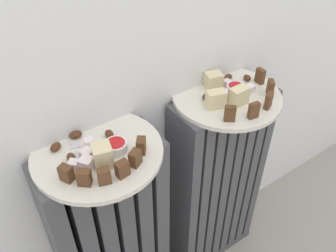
{
  "coord_description": "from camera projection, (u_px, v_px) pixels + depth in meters",
  "views": [
    {
      "loc": [
        -0.38,
        -0.26,
        1.2
      ],
      "look_at": [
        0.0,
        0.28,
        0.66
      ],
      "focal_mm": 38.69,
      "sensor_mm": 36.0,
      "label": 1
    }
  ],
  "objects": [
    {
      "name": "dark_cake_slice_right_4",
      "position": [
        260.0,
        76.0,
        0.95
      ],
      "size": [
        0.01,
        0.03,
        0.04
      ],
      "primitive_type": "cube",
      "rotation": [
        0.0,
        0.0,
        1.49
      ],
      "color": "#56351E",
      "rests_on": "plate_right"
    },
    {
      "name": "plate_left",
      "position": [
        98.0,
        152.0,
        0.77
      ],
      "size": [
        0.28,
        0.28,
        0.01
      ],
      "primitive_type": "cylinder",
      "color": "silver",
      "rests_on": "radiator_left"
    },
    {
      "name": "radiator_left",
      "position": [
        113.0,
        243.0,
        0.99
      ],
      "size": [
        0.3,
        0.12,
        0.66
      ],
      "color": "#47474C",
      "rests_on": "ground_plane"
    },
    {
      "name": "turkish_delight_right_0",
      "position": [
        227.0,
        83.0,
        0.95
      ],
      "size": [
        0.02,
        0.02,
        0.02
      ],
      "primitive_type": "cube",
      "rotation": [
        0.0,
        0.0,
        0.23
      ],
      "color": "white",
      "rests_on": "plate_right"
    },
    {
      "name": "fork",
      "position": [
        76.0,
        153.0,
        0.76
      ],
      "size": [
        0.04,
        0.09,
        0.0
      ],
      "color": "silver",
      "rests_on": "plate_left"
    },
    {
      "name": "turkish_delight_right_2",
      "position": [
        250.0,
        88.0,
        0.93
      ],
      "size": [
        0.02,
        0.02,
        0.02
      ],
      "primitive_type": "cube",
      "rotation": [
        0.0,
        0.0,
        0.13
      ],
      "color": "white",
      "rests_on": "plate_right"
    },
    {
      "name": "medjool_date_left_3",
      "position": [
        56.0,
        147.0,
        0.76
      ],
      "size": [
        0.03,
        0.03,
        0.01
      ],
      "primitive_type": "ellipsoid",
      "rotation": [
        0.0,
        0.0,
        0.62
      ],
      "color": "#4C2814",
      "rests_on": "plate_left"
    },
    {
      "name": "dark_cake_slice_right_2",
      "position": [
        269.0,
        101.0,
        0.87
      ],
      "size": [
        0.03,
        0.02,
        0.04
      ],
      "primitive_type": "cube",
      "rotation": [
        0.0,
        0.0,
        0.41
      ],
      "color": "#56351E",
      "rests_on": "plate_right"
    },
    {
      "name": "medjool_date_right_2",
      "position": [
        247.0,
        78.0,
        0.97
      ],
      "size": [
        0.02,
        0.02,
        0.02
      ],
      "primitive_type": "ellipsoid",
      "rotation": [
        0.0,
        0.0,
        1.59
      ],
      "color": "#4C2814",
      "rests_on": "plate_right"
    },
    {
      "name": "dark_cake_slice_right_3",
      "position": [
        270.0,
        88.0,
        0.91
      ],
      "size": [
        0.03,
        0.03,
        0.04
      ],
      "primitive_type": "cube",
      "rotation": [
        0.0,
        0.0,
        0.95
      ],
      "color": "#56351E",
      "rests_on": "plate_right"
    },
    {
      "name": "medjool_date_right_0",
      "position": [
        228.0,
        77.0,
        0.97
      ],
      "size": [
        0.03,
        0.02,
        0.01
      ],
      "primitive_type": "ellipsoid",
      "rotation": [
        0.0,
        0.0,
        0.18
      ],
      "color": "#4C2814",
      "rests_on": "plate_right"
    },
    {
      "name": "dark_cake_slice_left_2",
      "position": [
        104.0,
        176.0,
        0.68
      ],
      "size": [
        0.03,
        0.02,
        0.03
      ],
      "primitive_type": "cube",
      "rotation": [
        0.0,
        0.0,
        -0.29
      ],
      "color": "#56351E",
      "rests_on": "plate_left"
    },
    {
      "name": "dark_cake_slice_left_0",
      "position": [
        66.0,
        173.0,
        0.69
      ],
      "size": [
        0.03,
        0.03,
        0.03
      ],
      "primitive_type": "cube",
      "rotation": [
        0.0,
        0.0,
        -1.09
      ],
      "color": "#56351E",
      "rests_on": "plate_left"
    },
    {
      "name": "dark_cake_slice_left_1",
      "position": [
        84.0,
        178.0,
        0.68
      ],
      "size": [
        0.03,
        0.03,
        0.03
      ],
      "primitive_type": "cube",
      "rotation": [
        0.0,
        0.0,
        -0.69
      ],
      "color": "#56351E",
      "rests_on": "plate_left"
    },
    {
      "name": "dark_cake_slice_left_4",
      "position": [
        135.0,
        158.0,
        0.72
      ],
      "size": [
        0.03,
        0.03,
        0.03
      ],
      "primitive_type": "cube",
      "rotation": [
        0.0,
        0.0,
        0.51
      ],
      "color": "#56351E",
      "rests_on": "plate_left"
    },
    {
      "name": "plate_right",
      "position": [
        226.0,
        96.0,
        0.93
      ],
      "size": [
        0.28,
        0.28,
        0.01
      ],
      "primitive_type": "cylinder",
      "color": "silver",
      "rests_on": "radiator_right"
    },
    {
      "name": "turkish_delight_left_0",
      "position": [
        89.0,
        143.0,
        0.77
      ],
      "size": [
        0.02,
        0.02,
        0.02
      ],
      "primitive_type": "cube",
      "rotation": [
        0.0,
        0.0,
        1.34
      ],
      "color": "white",
      "rests_on": "plate_left"
    },
    {
      "name": "marble_cake_slice_right_2",
      "position": [
        213.0,
        80.0,
        0.94
      ],
      "size": [
        0.05,
        0.05,
        0.04
      ],
      "primitive_type": "cube",
      "rotation": [
        0.0,
        0.0,
        -0.26
      ],
      "color": "beige",
      "rests_on": "plate_right"
    },
    {
      "name": "medjool_date_left_1",
      "position": [
        76.0,
        135.0,
        0.79
      ],
      "size": [
        0.03,
        0.02,
        0.02
      ],
      "primitive_type": "ellipsoid",
      "rotation": [
        0.0,
        0.0,
        2.99
      ],
      "color": "#4C2814",
      "rests_on": "plate_left"
    },
    {
      "name": "turkish_delight_left_2",
      "position": [
        74.0,
        165.0,
        0.72
      ],
      "size": [
        0.03,
        0.03,
        0.02
      ],
      "primitive_type": "cube",
      "rotation": [
        0.0,
        0.0,
        0.83
      ],
      "color": "white",
      "rests_on": "plate_left"
    },
    {
      "name": "medjool_date_left_2",
      "position": [
        71.0,
        157.0,
        0.73
      ],
      "size": [
        0.02,
        0.03,
        0.02
      ],
      "primitive_type": "ellipsoid",
      "rotation": [
        0.0,
        0.0,
        1.46
      ],
      "color": "#4C2814",
      "rests_on": "plate_left"
    },
    {
      "name": "jam_bowl_right",
      "position": [
        236.0,
        89.0,
        0.92
      ],
      "size": [
        0.05,
        0.05,
        0.02
      ],
      "color": "white",
      "rests_on": "plate_right"
    },
    {
      "name": "turkish_delight_right_1",
      "position": [
        224.0,
        94.0,
        0.91
      ],
      "size": [
        0.03,
        0.03,
        0.02
      ],
      "primitive_type": "cube",
      "rotation": [
        0.0,
        0.0,
        0.79
      ],
      "color": "white",
      "rests_on": "plate_right"
    },
    {
      "name": "marble_cake_slice_left_0",
      "position": [
        103.0,
        155.0,
        0.72
      ],
      "size": [
        0.05,
        0.05,
        0.05
      ],
      "primitive_type": "cube",
      "rotation": [
        0.0,
        0.0,
        -0.25
      ],
      "color": "beige",
      "rests_on": "plate_left"
    },
    {
      "name": "turkish_delight_left_1",
      "position": [
        87.0,
        155.0,
        0.74
      ],
      "size": [
        0.03,
        0.03,
        0.02
      ],
      "primitive_type": "cube",
      "rotation": [
        0.0,
        0.0,
        0.41
      ],
      "color": "white",
      "rests_on": "plate_left"
    },
    {
      "name": "marble_cake_slice_right_1",
      "position": [
        239.0,
        96.0,
        0.88
      ],
      "size": [
        0.05,
        0.03,
        0.05
      ],
      "primitive_type": "cube",
      "rotation": [
        0.0,
        0.0,
        0.0
      ],
      "color": "beige",
      "rests_on": "plate_right"
    },
    {
      "name": "medjool_date_left_0",
      "position": [
        109.0,
        134.0,
        0.79
      ],
      "size": [
        0.02,
        0.02,
        0.02
      ],
      "primitive_type": "ellipsoid",
      "rotation": [
        0.0,
        0.0,
        1.52
      ],
      "color": "#4C2814",
      "rests_on": "plate_left"
    },
    {
      "name": "dark_cake_slice_left_3",
      "position": [
        122.0,
        169.0,
        0.7
      ],
      "size": [
        0.03,
        0.02,
        0.03
      ],
      "primitive_type": "cube",
      "rotation": [
        0.0,
        0.0,
        0.11
      ],
      "color": "#56351E",
      "rests_on": "plate_left"
    },
    {
      "name": "radiator_right",
      "position": [
        215.0,
        185.0,
        1.15
      ],
      "size": [
        0.3,
        0.12,
        0.66
      ],
      "color": "#47474C",
      "rests_on": "ground_plane"
    },
    {
      "name": "dark_cake_slice_left_5",
      "position": [
        141.0,
        146.0,
        0.75
      ],
      "size": [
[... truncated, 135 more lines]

